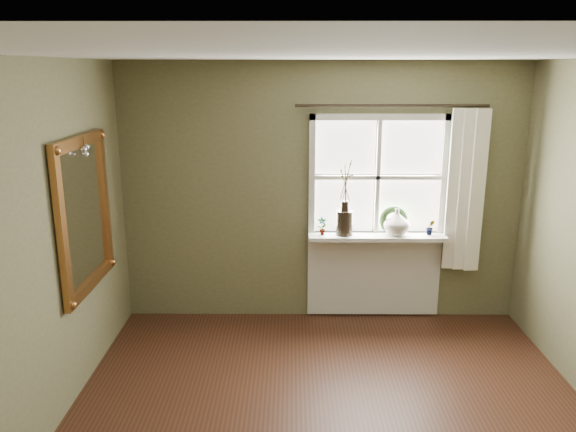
% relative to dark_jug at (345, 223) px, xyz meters
% --- Properties ---
extents(ceiling, '(4.50, 4.50, 0.00)m').
position_rel_dark_jug_xyz_m(ceiling, '(-0.22, -2.12, 1.56)').
color(ceiling, silver).
rests_on(ceiling, ground).
extents(wall_back, '(4.00, 0.10, 2.60)m').
position_rel_dark_jug_xyz_m(wall_back, '(-0.22, 0.18, 0.26)').
color(wall_back, '#666543').
rests_on(wall_back, ground).
extents(wall_left, '(0.10, 4.50, 2.60)m').
position_rel_dark_jug_xyz_m(wall_left, '(-2.27, -2.12, 0.26)').
color(wall_left, '#666543').
rests_on(wall_left, ground).
extents(window_frame, '(1.36, 0.06, 1.24)m').
position_rel_dark_jug_xyz_m(window_frame, '(0.33, 0.11, 0.44)').
color(window_frame, silver).
rests_on(window_frame, wall_back).
extents(window_sill, '(1.36, 0.26, 0.04)m').
position_rel_dark_jug_xyz_m(window_sill, '(0.33, 0.00, -0.14)').
color(window_sill, silver).
rests_on(window_sill, wall_back).
extents(window_apron, '(1.36, 0.04, 0.88)m').
position_rel_dark_jug_xyz_m(window_apron, '(0.33, 0.11, -0.58)').
color(window_apron, silver).
rests_on(window_apron, ground).
extents(dark_jug, '(0.21, 0.21, 0.24)m').
position_rel_dark_jug_xyz_m(dark_jug, '(0.00, 0.00, 0.00)').
color(dark_jug, black).
rests_on(dark_jug, window_sill).
extents(cream_vase, '(0.27, 0.27, 0.27)m').
position_rel_dark_jug_xyz_m(cream_vase, '(0.51, 0.00, 0.01)').
color(cream_vase, beige).
rests_on(cream_vase, window_sill).
extents(wreath, '(0.29, 0.13, 0.29)m').
position_rel_dark_jug_xyz_m(wreath, '(0.49, 0.04, -0.01)').
color(wreath, '#25401C').
rests_on(wreath, window_sill).
extents(potted_plant_left, '(0.11, 0.08, 0.18)m').
position_rel_dark_jug_xyz_m(potted_plant_left, '(-0.22, 0.00, -0.03)').
color(potted_plant_left, '#25401C').
rests_on(potted_plant_left, window_sill).
extents(potted_plant_right, '(0.09, 0.07, 0.16)m').
position_rel_dark_jug_xyz_m(potted_plant_right, '(0.85, 0.00, -0.04)').
color(potted_plant_right, '#25401C').
rests_on(potted_plant_right, window_sill).
extents(curtain, '(0.36, 0.12, 1.59)m').
position_rel_dark_jug_xyz_m(curtain, '(1.17, 0.01, 0.32)').
color(curtain, white).
rests_on(curtain, wall_back).
extents(curtain_rod, '(1.84, 0.03, 0.03)m').
position_rel_dark_jug_xyz_m(curtain_rod, '(0.43, 0.05, 1.14)').
color(curtain_rod, black).
rests_on(curtain_rod, wall_back).
extents(gilt_mirror, '(0.10, 1.05, 1.25)m').
position_rel_dark_jug_xyz_m(gilt_mirror, '(-2.19, -1.00, 0.35)').
color(gilt_mirror, white).
rests_on(gilt_mirror, wall_left).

